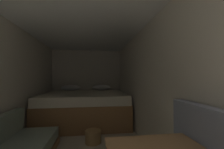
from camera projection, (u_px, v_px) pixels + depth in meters
name	position (u px, v px, depth m)	size (l,w,h in m)	color
wall_back	(87.00, 81.00, 4.85)	(2.40, 0.05, 2.15)	beige
wall_left	(1.00, 86.00, 2.14)	(0.05, 5.10, 2.15)	beige
wall_right	(148.00, 85.00, 2.45)	(0.05, 5.10, 2.15)	beige
ceiling_slab	(80.00, 19.00, 2.32)	(2.40, 5.10, 0.05)	white
bed	(85.00, 107.00, 3.86)	(2.18, 1.85, 0.97)	olive
wicker_basket	(93.00, 137.00, 2.60)	(0.29, 0.29, 0.23)	olive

